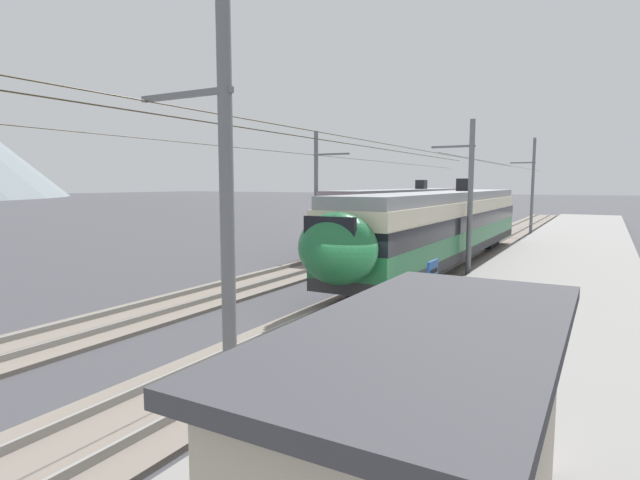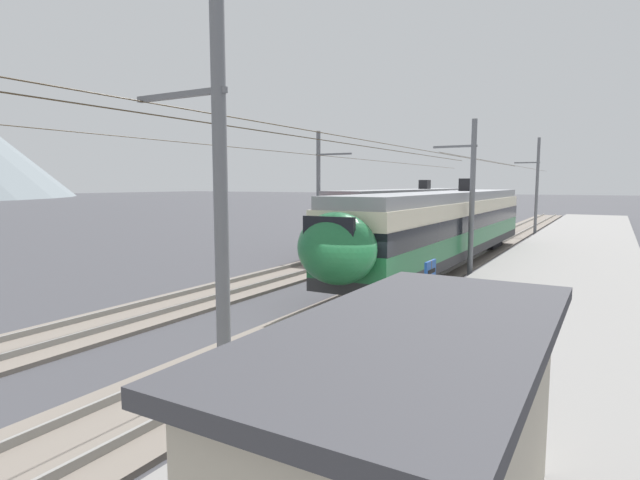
{
  "view_description": "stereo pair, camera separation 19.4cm",
  "coord_description": "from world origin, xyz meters",
  "views": [
    {
      "loc": [
        -13.43,
        -5.96,
        4.26
      ],
      "look_at": [
        1.81,
        2.68,
        2.3
      ],
      "focal_mm": 28.39,
      "sensor_mm": 36.0,
      "label": 1
    },
    {
      "loc": [
        -13.34,
        -6.13,
        4.26
      ],
      "look_at": [
        1.81,
        2.68,
        2.3
      ],
      "focal_mm": 28.39,
      "sensor_mm": 36.0,
      "label": 2
    }
  ],
  "objects": [
    {
      "name": "ground_plane",
      "position": [
        0.0,
        0.0,
        0.0
      ],
      "size": [
        400.0,
        400.0,
        0.0
      ],
      "primitive_type": "plane",
      "color": "#424247"
    },
    {
      "name": "potted_plant_platform_edge",
      "position": [
        -4.33,
        -2.19,
        0.69
      ],
      "size": [
        0.56,
        0.56,
        0.73
      ],
      "color": "brown",
      "rests_on": "platform_slab"
    },
    {
      "name": "catenary_mast_far_side",
      "position": [
        12.22,
        8.69,
        3.86
      ],
      "size": [
        43.06,
        2.29,
        7.27
      ],
      "color": "slate",
      "rests_on": "ground"
    },
    {
      "name": "train_near_platform",
      "position": [
        11.74,
        1.17,
        2.22
      ],
      "size": [
        24.57,
        2.89,
        4.27
      ],
      "color": "#2D2D30",
      "rests_on": "track_near"
    },
    {
      "name": "track_near",
      "position": [
        0.0,
        1.17,
        0.07
      ],
      "size": [
        120.0,
        3.0,
        0.28
      ],
      "color": "slate",
      "rests_on": "ground"
    },
    {
      "name": "potted_plant_by_shelter",
      "position": [
        -0.11,
        -1.9,
        0.77
      ],
      "size": [
        0.59,
        0.59,
        0.83
      ],
      "color": "brown",
      "rests_on": "platform_slab"
    },
    {
      "name": "train_far_track",
      "position": [
        21.47,
        6.86,
        2.22
      ],
      "size": [
        23.68,
        2.84,
        4.27
      ],
      "color": "#2D2D30",
      "rests_on": "track_far"
    },
    {
      "name": "track_far",
      "position": [
        0.0,
        6.86,
        0.07
      ],
      "size": [
        120.0,
        3.0,
        0.28
      ],
      "color": "slate",
      "rests_on": "ground"
    },
    {
      "name": "platform_shelter",
      "position": [
        -8.55,
        -4.51,
        1.62
      ],
      "size": [
        5.23,
        2.41,
        2.59
      ],
      "color": "#B7AD99",
      "rests_on": "platform_slab"
    },
    {
      "name": "platform_slab",
      "position": [
        0.0,
        -4.24,
        0.15
      ],
      "size": [
        120.0,
        6.83,
        0.3
      ],
      "primitive_type": "cube",
      "color": "gray",
      "rests_on": "ground"
    },
    {
      "name": "catenary_mast_mid",
      "position": [
        10.02,
        -0.41,
        3.79
      ],
      "size": [
        43.06,
        2.01,
        7.14
      ],
      "color": "slate",
      "rests_on": "ground"
    },
    {
      "name": "platform_sign",
      "position": [
        -1.79,
        -2.44,
        1.88
      ],
      "size": [
        0.7,
        0.08,
        2.15
      ],
      "color": "#59595B",
      "rests_on": "platform_slab"
    },
    {
      "name": "catenary_mast_west",
      "position": [
        -6.97,
        -0.41,
        3.88
      ],
      "size": [
        43.06,
        2.01,
        7.4
      ],
      "color": "slate",
      "rests_on": "ground"
    },
    {
      "name": "catenary_mast_east",
      "position": [
        31.93,
        -0.42,
        4.17
      ],
      "size": [
        43.06,
        2.01,
        8.01
      ],
      "color": "slate",
      "rests_on": "ground"
    },
    {
      "name": "handbag_beside_passenger",
      "position": [
        -2.2,
        -3.84,
        0.42
      ],
      "size": [
        0.32,
        0.18,
        0.37
      ],
      "color": "#472D1E",
      "rests_on": "platform_slab"
    },
    {
      "name": "passenger_walking",
      "position": [
        -3.16,
        -3.75,
        1.24
      ],
      "size": [
        0.53,
        0.22,
        1.69
      ],
      "color": "#383842",
      "rests_on": "platform_slab"
    }
  ]
}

